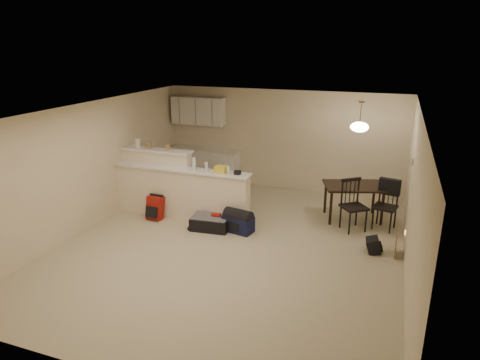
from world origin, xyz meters
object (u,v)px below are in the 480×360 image
at_px(dining_chair_far, 385,206).
at_px(navy_duffel, 238,224).
at_px(suitcase, 211,223).
at_px(black_daypack, 373,245).
at_px(dining_table, 354,189).
at_px(red_backpack, 155,208).
at_px(dining_chair_near, 354,206).
at_px(pendant_lamp, 360,127).

relative_size(dining_chair_far, navy_duffel, 1.67).
bearing_deg(dining_chair_far, suitcase, -146.23).
bearing_deg(black_daypack, suitcase, 86.26).
distance_m(dining_table, red_backpack, 4.21).
relative_size(dining_table, dining_chair_near, 1.35).
bearing_deg(dining_table, suitcase, -168.82).
distance_m(dining_table, black_daypack, 1.62).
height_order(dining_chair_near, black_daypack, dining_chair_near).
bearing_deg(dining_table, navy_duffel, -163.83).
distance_m(dining_chair_near, dining_chair_far, 0.64).
height_order(pendant_lamp, black_daypack, pendant_lamp).
xyz_separation_m(dining_table, dining_chair_far, (0.65, -0.31, -0.17)).
distance_m(pendant_lamp, dining_chair_far, 1.66).
bearing_deg(dining_table, dining_chair_far, -44.02).
relative_size(navy_duffel, black_daypack, 1.98).
bearing_deg(suitcase, red_backpack, 171.48).
height_order(dining_table, dining_chair_near, dining_chair_near).
distance_m(suitcase, red_backpack, 1.32).
distance_m(dining_chair_near, black_daypack, 1.04).
relative_size(pendant_lamp, dining_chair_far, 0.63).
bearing_deg(pendant_lamp, dining_chair_far, -25.24).
bearing_deg(navy_duffel, pendant_lamp, 46.67).
bearing_deg(navy_duffel, dining_chair_near, 33.53).
xyz_separation_m(red_backpack, black_daypack, (4.46, 0.00, -0.12)).
height_order(pendant_lamp, dining_chair_near, pendant_lamp).
height_order(dining_table, red_backpack, dining_table).
xyz_separation_m(suitcase, red_backpack, (-1.31, 0.07, 0.12)).
relative_size(red_backpack, black_daypack, 1.67).
xyz_separation_m(pendant_lamp, navy_duffel, (-2.06, -1.44, -1.83)).
bearing_deg(dining_chair_near, suitcase, 161.56).
relative_size(pendant_lamp, navy_duffel, 1.05).
bearing_deg(red_backpack, suitcase, 0.51).
distance_m(dining_chair_near, navy_duffel, 2.32).
height_order(dining_chair_far, suitcase, dining_chair_far).
xyz_separation_m(dining_chair_near, black_daypack, (0.45, -0.85, -0.39)).
height_order(red_backpack, navy_duffel, red_backpack).
height_order(red_backpack, black_daypack, red_backpack).
xyz_separation_m(dining_chair_near, navy_duffel, (-2.13, -0.85, -0.36)).
height_order(dining_chair_far, black_daypack, dining_chair_far).
distance_m(dining_chair_far, black_daypack, 1.19).
bearing_deg(navy_duffel, red_backpack, -168.28).
xyz_separation_m(dining_chair_near, suitcase, (-2.69, -0.92, -0.39)).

